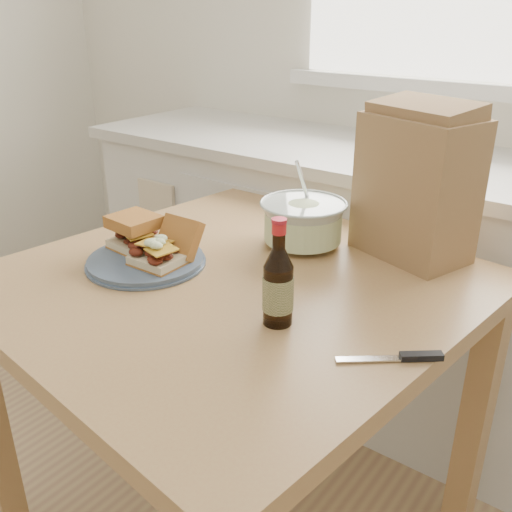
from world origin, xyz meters
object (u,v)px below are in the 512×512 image
Objects in this scene: paper_bag at (416,188)px; coleslaw_bowl at (303,224)px; beer_bottle at (278,285)px; dining_table at (234,324)px; plate at (146,261)px.

coleslaw_bowl is at bearing -137.58° from paper_bag.
dining_table is at bearing 174.83° from beer_bottle.
paper_bag reaches higher than plate.
coleslaw_bowl is at bearing 54.40° from plate.
coleslaw_bowl is at bearing 138.02° from beer_bottle.
dining_table is 0.26m from plate.
coleslaw_bowl is 0.29m from paper_bag.
dining_table is 0.54m from paper_bag.
plate is 0.81× the size of paper_bag.
coleslaw_bowl reaches higher than beer_bottle.
beer_bottle is (0.19, -0.10, 0.20)m from dining_table.
beer_bottle is 0.64× the size of paper_bag.
dining_table is 4.97× the size of coleslaw_bowl.
coleslaw_bowl is (0.02, 0.26, 0.18)m from dining_table.
dining_table is 4.00× the size of plate.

